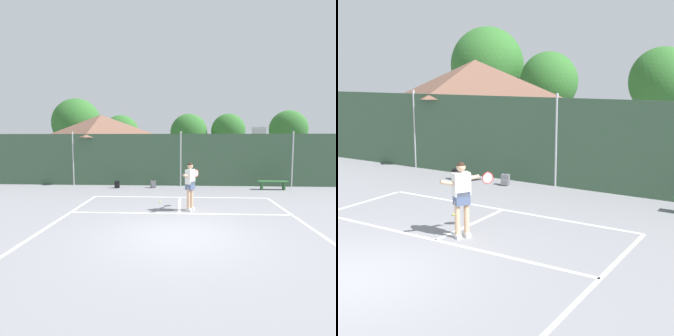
{
  "view_description": "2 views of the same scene",
  "coord_description": "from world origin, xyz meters",
  "views": [
    {
      "loc": [
        0.12,
        -7.84,
        2.71
      ],
      "look_at": [
        -0.58,
        5.7,
        1.38
      ],
      "focal_mm": 30.39,
      "sensor_mm": 36.0,
      "label": 1
    },
    {
      "loc": [
        7.05,
        -5.79,
        3.89
      ],
      "look_at": [
        0.54,
        4.79,
        1.42
      ],
      "focal_mm": 50.87,
      "sensor_mm": 36.0,
      "label": 2
    }
  ],
  "objects": [
    {
      "name": "court_markings",
      "position": [
        0.0,
        0.65,
        0.0
      ],
      "size": [
        8.3,
        11.1,
        0.01
      ],
      "color": "white",
      "rests_on": "ground"
    },
    {
      "name": "backpack_grey",
      "position": [
        -1.55,
        8.16,
        0.19
      ],
      "size": [
        0.31,
        0.29,
        0.46
      ],
      "color": "slate",
      "rests_on": "ground"
    },
    {
      "name": "treeline_backdrop",
      "position": [
        -2.77,
        20.45,
        3.89
      ],
      "size": [
        25.11,
        4.41,
        6.85
      ],
      "color": "brown",
      "rests_on": "ground"
    },
    {
      "name": "clubhouse_building",
      "position": [
        -5.67,
        12.2,
        2.33
      ],
      "size": [
        6.42,
        5.12,
        4.5
      ],
      "color": "beige",
      "rests_on": "ground"
    },
    {
      "name": "basketball_hoop",
      "position": [
        4.94,
        10.62,
        2.31
      ],
      "size": [
        0.9,
        0.67,
        3.55
      ],
      "color": "#9E9EA3",
      "rests_on": "ground"
    },
    {
      "name": "chainlink_fence",
      "position": [
        -0.0,
        9.0,
        1.54
      ],
      "size": [
        26.09,
        0.09,
        3.23
      ],
      "color": "#38563D",
      "rests_on": "ground"
    },
    {
      "name": "tennis_player",
      "position": [
        0.41,
        3.0,
        1.11
      ],
      "size": [
        0.67,
        1.33,
        1.85
      ],
      "color": "silver",
      "rests_on": "ground"
    },
    {
      "name": "backpack_black",
      "position": [
        -3.61,
        7.99,
        0.19
      ],
      "size": [
        0.31,
        0.28,
        0.46
      ],
      "color": "black",
      "rests_on": "ground"
    },
    {
      "name": "ground_plane",
      "position": [
        0.0,
        0.0,
        0.0
      ],
      "size": [
        120.0,
        120.0,
        0.0
      ],
      "primitive_type": "plane",
      "color": "gray"
    },
    {
      "name": "courtside_bench",
      "position": [
        5.07,
        7.88,
        0.36
      ],
      "size": [
        1.6,
        0.36,
        0.48
      ],
      "color": "#336B38",
      "rests_on": "ground"
    },
    {
      "name": "tennis_ball",
      "position": [
        -0.86,
        4.29,
        0.03
      ],
      "size": [
        0.07,
        0.07,
        0.07
      ],
      "primitive_type": "sphere",
      "color": "#CCE033",
      "rests_on": "ground"
    }
  ]
}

